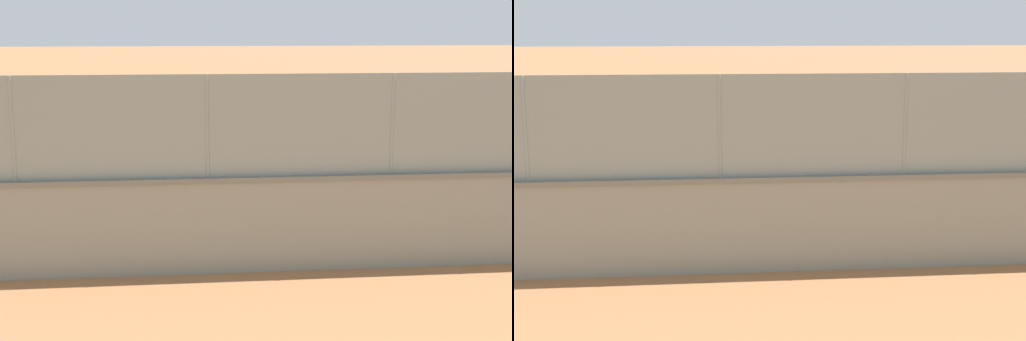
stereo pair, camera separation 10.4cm
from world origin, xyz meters
The scene contains 6 objects.
ground_plane centered at (0.00, 0.00, 0.00)m, with size 260.00×260.00×0.00m, color #A36B42.
perimeter_wall centered at (-0.60, 12.91, 0.85)m, with size 32.24×0.80×1.68m.
fence_panel_on_wall centered at (-0.60, 12.91, 2.54)m, with size 31.66×0.54×1.73m.
player_crossing_court centered at (5.86, 9.23, 0.90)m, with size 1.16×0.74×1.53m.
player_foreground_swinging centered at (-1.68, 4.97, 0.97)m, with size 0.76×1.07×1.64m.
sports_ball centered at (4.68, 10.56, 1.50)m, with size 0.14×0.14×0.14m, color #3399D8.
Camera 1 is at (3.19, 25.08, 4.19)m, focal length 51.85 mm.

